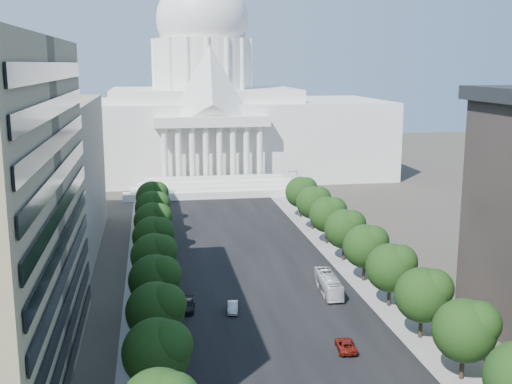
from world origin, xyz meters
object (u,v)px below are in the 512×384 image
car_silver (233,307)px  city_bus (328,284)px  car_dark_b (187,306)px  car_red (346,345)px

car_silver → city_bus: size_ratio=0.39×
car_silver → car_dark_b: 6.98m
car_red → city_bus: city_bus is taller
car_dark_b → city_bus: size_ratio=0.47×
car_red → car_dark_b: car_dark_b is taller
car_red → car_silver: bearing=-43.4°
car_silver → car_red: (12.98, -15.62, -0.02)m
car_dark_b → city_bus: (23.40, 4.01, 0.80)m
car_silver → car_dark_b: (-6.79, 1.65, 0.04)m
car_red → city_bus: (3.63, 21.27, 0.86)m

